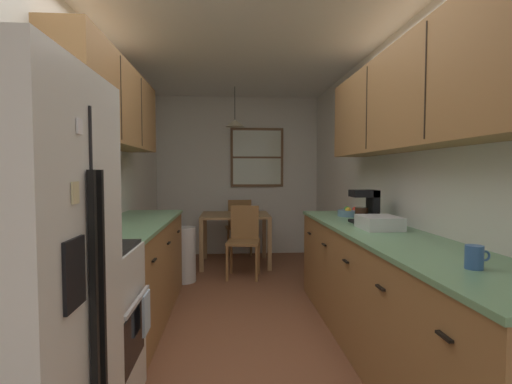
# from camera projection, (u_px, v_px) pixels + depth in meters

# --- Properties ---
(ground_plane) EXTENTS (12.00, 12.00, 0.00)m
(ground_plane) POSITION_uv_depth(u_px,v_px,m) (245.00, 311.00, 3.68)
(ground_plane) COLOR brown
(wall_left) EXTENTS (0.10, 9.00, 2.55)m
(wall_left) POSITION_uv_depth(u_px,v_px,m) (98.00, 179.00, 3.52)
(wall_left) COLOR silver
(wall_left) RESTS_ON ground
(wall_right) EXTENTS (0.10, 9.00, 2.55)m
(wall_right) POSITION_uv_depth(u_px,v_px,m) (383.00, 179.00, 3.71)
(wall_right) COLOR silver
(wall_right) RESTS_ON ground
(wall_back) EXTENTS (4.40, 0.10, 2.55)m
(wall_back) POSITION_uv_depth(u_px,v_px,m) (238.00, 176.00, 6.25)
(wall_back) COLOR silver
(wall_back) RESTS_ON ground
(ceiling_slab) EXTENTS (4.40, 9.00, 0.08)m
(ceiling_slab) POSITION_uv_depth(u_px,v_px,m) (244.00, 37.00, 3.55)
(ceiling_slab) COLOR white
(stove_range) EXTENTS (0.66, 0.66, 1.10)m
(stove_range) POSITION_uv_depth(u_px,v_px,m) (74.00, 331.00, 2.09)
(stove_range) COLOR white
(stove_range) RESTS_ON ground
(microwave_over_range) EXTENTS (0.39, 0.64, 0.30)m
(microwave_over_range) POSITION_uv_depth(u_px,v_px,m) (46.00, 105.00, 2.02)
(microwave_over_range) COLOR white
(counter_left) EXTENTS (0.64, 2.04, 0.90)m
(counter_left) POSITION_uv_depth(u_px,v_px,m) (134.00, 271.00, 3.43)
(counter_left) COLOR olive
(counter_left) RESTS_ON ground
(upper_cabinets_left) EXTENTS (0.33, 2.12, 0.70)m
(upper_cabinets_left) POSITION_uv_depth(u_px,v_px,m) (113.00, 105.00, 3.29)
(upper_cabinets_left) COLOR olive
(counter_right) EXTENTS (0.64, 3.16, 0.90)m
(counter_right) POSITION_uv_depth(u_px,v_px,m) (387.00, 294.00, 2.77)
(counter_right) COLOR olive
(counter_right) RESTS_ON ground
(upper_cabinets_right) EXTENTS (0.33, 2.84, 0.72)m
(upper_cabinets_right) POSITION_uv_depth(u_px,v_px,m) (414.00, 97.00, 2.65)
(upper_cabinets_right) COLOR olive
(dining_table) EXTENTS (0.97, 0.84, 0.73)m
(dining_table) POSITION_uv_depth(u_px,v_px,m) (235.00, 222.00, 5.51)
(dining_table) COLOR #A87F51
(dining_table) RESTS_ON ground
(dining_chair_near) EXTENTS (0.45, 0.45, 0.90)m
(dining_chair_near) POSITION_uv_depth(u_px,v_px,m) (244.00, 237.00, 4.90)
(dining_chair_near) COLOR olive
(dining_chair_near) RESTS_ON ground
(dining_chair_far) EXTENTS (0.44, 0.44, 0.90)m
(dining_chair_far) POSITION_uv_depth(u_px,v_px,m) (239.00, 224.00, 6.15)
(dining_chair_far) COLOR olive
(dining_chair_far) RESTS_ON ground
(pendant_light) EXTENTS (0.27, 0.27, 0.56)m
(pendant_light) POSITION_uv_depth(u_px,v_px,m) (235.00, 123.00, 5.44)
(pendant_light) COLOR black
(back_window) EXTENTS (0.86, 0.05, 0.95)m
(back_window) POSITION_uv_depth(u_px,v_px,m) (257.00, 157.00, 6.19)
(back_window) COLOR brown
(trash_bin) EXTENTS (0.29, 0.29, 0.67)m
(trash_bin) POSITION_uv_depth(u_px,v_px,m) (184.00, 255.00, 4.65)
(trash_bin) COLOR silver
(trash_bin) RESTS_ON ground
(storage_canister) EXTENTS (0.13, 0.13, 0.19)m
(storage_canister) POSITION_uv_depth(u_px,v_px,m) (108.00, 221.00, 2.70)
(storage_canister) COLOR #265999
(storage_canister) RESTS_ON counter_left
(dish_towel) EXTENTS (0.02, 0.16, 0.24)m
(dish_towel) POSITION_uv_depth(u_px,v_px,m) (146.00, 313.00, 2.27)
(dish_towel) COLOR silver
(coffee_maker) EXTENTS (0.22, 0.18, 0.28)m
(coffee_maker) POSITION_uv_depth(u_px,v_px,m) (367.00, 206.00, 3.30)
(coffee_maker) COLOR black
(coffee_maker) RESTS_ON counter_right
(mug_by_coffeemaker) EXTENTS (0.12, 0.08, 0.11)m
(mug_by_coffeemaker) POSITION_uv_depth(u_px,v_px,m) (475.00, 257.00, 1.73)
(mug_by_coffeemaker) COLOR #335999
(mug_by_coffeemaker) RESTS_ON counter_right
(fruit_bowl) EXTENTS (0.24, 0.24, 0.09)m
(fruit_bowl) POSITION_uv_depth(u_px,v_px,m) (350.00, 212.00, 3.80)
(fruit_bowl) COLOR #597F9E
(fruit_bowl) RESTS_ON counter_right
(dish_rack) EXTENTS (0.28, 0.34, 0.10)m
(dish_rack) POSITION_uv_depth(u_px,v_px,m) (379.00, 223.00, 2.94)
(dish_rack) COLOR silver
(dish_rack) RESTS_ON counter_right
(table_serving_bowl) EXTENTS (0.17, 0.17, 0.06)m
(table_serving_bowl) POSITION_uv_depth(u_px,v_px,m) (243.00, 212.00, 5.50)
(table_serving_bowl) COLOR #4C7299
(table_serving_bowl) RESTS_ON dining_table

